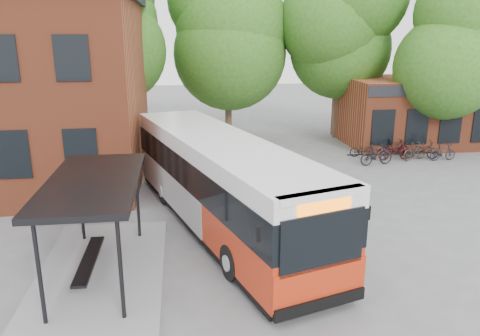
{
  "coord_description": "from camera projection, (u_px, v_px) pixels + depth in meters",
  "views": [
    {
      "loc": [
        -2.09,
        -13.34,
        6.63
      ],
      "look_at": [
        -0.07,
        2.57,
        2.0
      ],
      "focal_mm": 35.0,
      "sensor_mm": 36.0,
      "label": 1
    }
  ],
  "objects": [
    {
      "name": "ground",
      "position": [
        252.0,
        251.0,
        14.81
      ],
      "size": [
        100.0,
        100.0,
        0.0
      ],
      "primitive_type": "plane",
      "color": "#5D5D60"
    },
    {
      "name": "shop_row",
      "position": [
        454.0,
        110.0,
        29.41
      ],
      "size": [
        14.0,
        6.2,
        4.0
      ],
      "primitive_type": null,
      "color": "brown",
      "rests_on": "ground"
    },
    {
      "name": "bus_shelter",
      "position": [
        97.0,
        228.0,
        12.91
      ],
      "size": [
        3.6,
        7.0,
        2.9
      ],
      "primitive_type": null,
      "color": "black",
      "rests_on": "ground"
    },
    {
      "name": "bike_rail",
      "position": [
        393.0,
        156.0,
        25.41
      ],
      "size": [
        5.2,
        0.1,
        0.38
      ],
      "primitive_type": null,
      "color": "black",
      "rests_on": "ground"
    },
    {
      "name": "tree_0",
      "position": [
        113.0,
        53.0,
        27.81
      ],
      "size": [
        7.92,
        7.92,
        11.0
      ],
      "primitive_type": null,
      "color": "#295917",
      "rests_on": "ground"
    },
    {
      "name": "tree_1",
      "position": [
        228.0,
        57.0,
        29.69
      ],
      "size": [
        7.92,
        7.92,
        10.4
      ],
      "primitive_type": null,
      "color": "#295917",
      "rests_on": "ground"
    },
    {
      "name": "tree_2",
      "position": [
        340.0,
        52.0,
        29.5
      ],
      "size": [
        7.92,
        7.92,
        11.0
      ],
      "primitive_type": null,
      "color": "#295917",
      "rests_on": "ground"
    },
    {
      "name": "tree_3",
      "position": [
        447.0,
        70.0,
        26.53
      ],
      "size": [
        7.04,
        7.04,
        9.28
      ],
      "primitive_type": null,
      "color": "#295917",
      "rests_on": "ground"
    },
    {
      "name": "city_bus",
      "position": [
        220.0,
        183.0,
        16.29
      ],
      "size": [
        6.34,
        12.82,
        3.2
      ],
      "primitive_type": null,
      "rotation": [
        0.0,
        0.0,
        0.3
      ],
      "color": "red",
      "rests_on": "ground"
    },
    {
      "name": "bicycle_1",
      "position": [
        377.0,
        155.0,
        24.28
      ],
      "size": [
        1.91,
        0.81,
        1.11
      ],
      "primitive_type": "imported",
      "rotation": [
        0.0,
        0.0,
        1.73
      ],
      "color": "black",
      "rests_on": "ground"
    },
    {
      "name": "bicycle_2",
      "position": [
        364.0,
        150.0,
        25.9
      ],
      "size": [
        1.65,
        0.85,
        0.83
      ],
      "primitive_type": "imported",
      "rotation": [
        0.0,
        0.0,
        1.37
      ],
      "color": "black",
      "rests_on": "ground"
    },
    {
      "name": "bicycle_3",
      "position": [
        394.0,
        148.0,
        26.13
      ],
      "size": [
        1.66,
        0.68,
        0.97
      ],
      "primitive_type": "imported",
      "rotation": [
        0.0,
        0.0,
        1.43
      ],
      "color": "black",
      "rests_on": "ground"
    },
    {
      "name": "bicycle_4",
      "position": [
        395.0,
        151.0,
        25.32
      ],
      "size": [
        1.92,
        0.76,
        0.99
      ],
      "primitive_type": "imported",
      "rotation": [
        0.0,
        0.0,
        1.63
      ],
      "color": "#4A0F14",
      "rests_on": "ground"
    },
    {
      "name": "bicycle_5",
      "position": [
        415.0,
        151.0,
        25.26
      ],
      "size": [
        1.72,
        1.05,
        1.0
      ],
      "primitive_type": "imported",
      "rotation": [
        0.0,
        0.0,
        1.94
      ],
      "color": "#362D27",
      "rests_on": "ground"
    },
    {
      "name": "bicycle_6",
      "position": [
        421.0,
        150.0,
        25.58
      ],
      "size": [
        1.98,
        1.09,
        0.98
      ],
      "primitive_type": "imported",
      "rotation": [
        0.0,
        0.0,
        1.32
      ],
      "color": "black",
      "rests_on": "ground"
    },
    {
      "name": "bicycle_7",
      "position": [
        443.0,
        152.0,
        25.21
      ],
      "size": [
        1.55,
        0.53,
        0.91
      ],
      "primitive_type": "imported",
      "rotation": [
        0.0,
        0.0,
        1.64
      ],
      "color": "black",
      "rests_on": "ground"
    }
  ]
}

